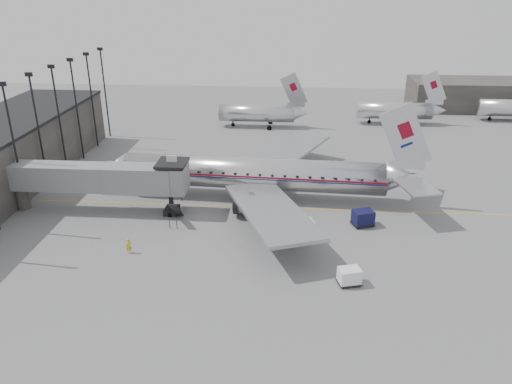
# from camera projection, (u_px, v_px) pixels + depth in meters

# --- Properties ---
(ground) EXTENTS (160.00, 160.00, 0.00)m
(ground) POSITION_uv_depth(u_px,v_px,m) (247.00, 230.00, 55.48)
(ground) COLOR slate
(ground) RESTS_ON ground
(hangar) EXTENTS (30.00, 12.00, 6.00)m
(hangar) POSITION_uv_depth(u_px,v_px,m) (482.00, 95.00, 106.23)
(hangar) COLOR #33312F
(hangar) RESTS_ON ground
(apron_line) EXTENTS (60.00, 0.15, 0.01)m
(apron_line) POSITION_uv_depth(u_px,v_px,m) (276.00, 208.00, 60.77)
(apron_line) COLOR gold
(apron_line) RESTS_ON ground
(jet_bridge) EXTENTS (21.00, 6.20, 7.10)m
(jet_bridge) POSITION_uv_depth(u_px,v_px,m) (108.00, 179.00, 58.33)
(jet_bridge) COLOR slate
(jet_bridge) RESTS_ON ground
(floodlight_masts) EXTENTS (0.90, 42.25, 15.25)m
(floodlight_masts) POSITION_uv_depth(u_px,v_px,m) (49.00, 121.00, 65.98)
(floodlight_masts) COLOR black
(floodlight_masts) RESTS_ON ground
(distant_aircraft_near) EXTENTS (16.39, 3.20, 10.26)m
(distant_aircraft_near) POSITION_uv_depth(u_px,v_px,m) (258.00, 112.00, 93.03)
(distant_aircraft_near) COLOR silver
(distant_aircraft_near) RESTS_ON ground
(distant_aircraft_mid) EXTENTS (16.39, 3.20, 10.26)m
(distant_aircraft_mid) POSITION_uv_depth(u_px,v_px,m) (395.00, 110.00, 94.92)
(distant_aircraft_mid) COLOR silver
(distant_aircraft_mid) RESTS_ON ground
(airliner) EXTENTS (40.90, 37.82, 12.93)m
(airliner) POSITION_uv_depth(u_px,v_px,m) (260.00, 174.00, 62.35)
(airliner) COLOR silver
(airliner) RESTS_ON ground
(service_van) EXTENTS (4.84, 2.99, 2.13)m
(service_van) POSITION_uv_depth(u_px,v_px,m) (293.00, 231.00, 52.84)
(service_van) COLOR silver
(service_van) RESTS_ON ground
(baggage_cart_navy) EXTENTS (2.76, 2.43, 1.81)m
(baggage_cart_navy) POSITION_uv_depth(u_px,v_px,m) (363.00, 218.00, 56.05)
(baggage_cart_navy) COLOR #0D0E35
(baggage_cart_navy) RESTS_ON ground
(baggage_cart_white) EXTENTS (2.35, 2.01, 1.59)m
(baggage_cart_white) POSITION_uv_depth(u_px,v_px,m) (349.00, 276.00, 45.28)
(baggage_cart_white) COLOR white
(baggage_cart_white) RESTS_ON ground
(ramp_worker) EXTENTS (0.70, 0.62, 1.62)m
(ramp_worker) POSITION_uv_depth(u_px,v_px,m) (129.00, 246.00, 50.44)
(ramp_worker) COLOR #B2BB16
(ramp_worker) RESTS_ON ground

